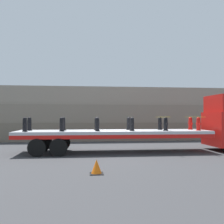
# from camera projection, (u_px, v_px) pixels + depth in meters

# --- Properties ---
(ground_plane) EXTENTS (120.00, 120.00, 0.00)m
(ground_plane) POSITION_uv_depth(u_px,v_px,m) (114.00, 152.00, 14.01)
(ground_plane) COLOR #38383A
(rock_cliff) EXTENTS (60.00, 3.30, 4.49)m
(rock_cliff) POSITION_uv_depth(u_px,v_px,m) (104.00, 114.00, 21.80)
(rock_cliff) COLOR #706656
(rock_cliff) RESTS_ON ground_plane
(flatbed_trailer) EXTENTS (10.67, 2.56, 1.22)m
(flatbed_trailer) POSITION_uv_depth(u_px,v_px,m) (103.00, 134.00, 13.97)
(flatbed_trailer) COLOR #B2B2B7
(flatbed_trailer) RESTS_ON ground_plane
(fire_hydrant_black_near_0) EXTENTS (0.28, 0.49, 0.75)m
(fire_hydrant_black_near_0) POSITION_uv_depth(u_px,v_px,m) (25.00, 125.00, 13.00)
(fire_hydrant_black_near_0) COLOR black
(fire_hydrant_black_near_0) RESTS_ON flatbed_trailer
(fire_hydrant_black_far_0) EXTENTS (0.28, 0.49, 0.75)m
(fire_hydrant_black_far_0) POSITION_uv_depth(u_px,v_px,m) (29.00, 124.00, 14.08)
(fire_hydrant_black_far_0) COLOR black
(fire_hydrant_black_far_0) RESTS_ON flatbed_trailer
(fire_hydrant_black_near_1) EXTENTS (0.28, 0.49, 0.75)m
(fire_hydrant_black_near_1) POSITION_uv_depth(u_px,v_px,m) (62.00, 124.00, 13.20)
(fire_hydrant_black_near_1) COLOR black
(fire_hydrant_black_near_1) RESTS_ON flatbed_trailer
(fire_hydrant_black_far_1) EXTENTS (0.28, 0.49, 0.75)m
(fire_hydrant_black_far_1) POSITION_uv_depth(u_px,v_px,m) (63.00, 124.00, 14.28)
(fire_hydrant_black_far_1) COLOR black
(fire_hydrant_black_far_1) RESTS_ON flatbed_trailer
(fire_hydrant_black_near_2) EXTENTS (0.28, 0.49, 0.75)m
(fire_hydrant_black_near_2) POSITION_uv_depth(u_px,v_px,m) (97.00, 124.00, 13.40)
(fire_hydrant_black_near_2) COLOR black
(fire_hydrant_black_near_2) RESTS_ON flatbed_trailer
(fire_hydrant_black_far_2) EXTENTS (0.28, 0.49, 0.75)m
(fire_hydrant_black_far_2) POSITION_uv_depth(u_px,v_px,m) (96.00, 124.00, 14.48)
(fire_hydrant_black_far_2) COLOR black
(fire_hydrant_black_far_2) RESTS_ON flatbed_trailer
(fire_hydrant_black_near_3) EXTENTS (0.28, 0.49, 0.75)m
(fire_hydrant_black_near_3) POSITION_uv_depth(u_px,v_px,m) (132.00, 124.00, 13.60)
(fire_hydrant_black_near_3) COLOR black
(fire_hydrant_black_near_3) RESTS_ON flatbed_trailer
(fire_hydrant_black_far_3) EXTENTS (0.28, 0.49, 0.75)m
(fire_hydrant_black_far_3) POSITION_uv_depth(u_px,v_px,m) (129.00, 124.00, 14.68)
(fire_hydrant_black_far_3) COLOR black
(fire_hydrant_black_far_3) RESTS_ON flatbed_trailer
(fire_hydrant_black_near_4) EXTENTS (0.28, 0.49, 0.75)m
(fire_hydrant_black_near_4) POSITION_uv_depth(u_px,v_px,m) (166.00, 124.00, 13.80)
(fire_hydrant_black_near_4) COLOR black
(fire_hydrant_black_near_4) RESTS_ON flatbed_trailer
(fire_hydrant_black_far_4) EXTENTS (0.28, 0.49, 0.75)m
(fire_hydrant_black_far_4) POSITION_uv_depth(u_px,v_px,m) (160.00, 124.00, 14.88)
(fire_hydrant_black_far_4) COLOR black
(fire_hydrant_black_far_4) RESTS_ON flatbed_trailer
(fire_hydrant_red_near_5) EXTENTS (0.28, 0.49, 0.75)m
(fire_hydrant_red_near_5) POSITION_uv_depth(u_px,v_px,m) (198.00, 124.00, 14.01)
(fire_hydrant_red_near_5) COLOR red
(fire_hydrant_red_near_5) RESTS_ON flatbed_trailer
(fire_hydrant_red_far_5) EXTENTS (0.28, 0.49, 0.75)m
(fire_hydrant_red_far_5) POSITION_uv_depth(u_px,v_px,m) (190.00, 123.00, 15.08)
(fire_hydrant_red_far_5) COLOR red
(fire_hydrant_red_far_5) RESTS_ON flatbed_trailer
(cargo_strap_rear) EXTENTS (0.05, 2.66, 0.01)m
(cargo_strap_rear) POSITION_uv_depth(u_px,v_px,m) (163.00, 117.00, 14.35)
(cargo_strap_rear) COLOR yellow
(cargo_strap_rear) RESTS_ON fire_hydrant_black_near_4
(cargo_strap_middle) EXTENTS (0.05, 2.66, 0.01)m
(cargo_strap_middle) POSITION_uv_depth(u_px,v_px,m) (194.00, 117.00, 14.55)
(cargo_strap_middle) COLOR yellow
(cargo_strap_middle) RESTS_ON fire_hydrant_red_near_5
(traffic_cone) EXTENTS (0.47, 0.47, 0.51)m
(traffic_cone) POSITION_uv_depth(u_px,v_px,m) (97.00, 167.00, 8.70)
(traffic_cone) COLOR black
(traffic_cone) RESTS_ON ground_plane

